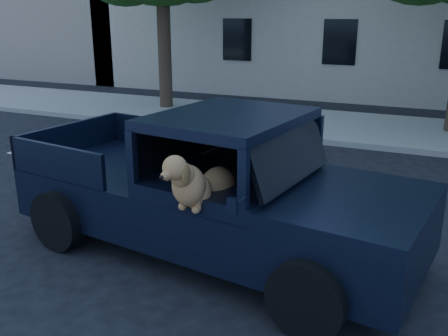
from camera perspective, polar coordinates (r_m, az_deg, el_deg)
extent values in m
plane|color=black|center=(7.67, -16.94, -8.63)|extent=(120.00, 120.00, 0.00)
cube|color=gray|center=(15.40, 5.69, 5.42)|extent=(60.00, 4.00, 0.15)
cylinder|color=#332619|center=(17.12, -6.82, 13.79)|extent=(0.44, 0.44, 4.40)
cube|color=black|center=(6.97, -1.30, -4.35)|extent=(5.90, 2.96, 0.72)
cube|color=black|center=(6.01, 14.92, -4.07)|extent=(1.93, 2.38, 0.17)
cube|color=black|center=(6.46, 0.64, 5.68)|extent=(1.97, 2.31, 0.13)
cube|color=black|center=(6.15, 7.64, 1.27)|extent=(0.54, 1.89, 0.61)
cube|color=black|center=(6.27, -0.04, -4.90)|extent=(0.68, 0.68, 0.41)
cube|color=black|center=(5.08, 0.96, -4.35)|extent=(0.12, 0.07, 0.17)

